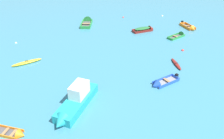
{
  "coord_description": "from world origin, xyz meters",
  "views": [
    {
      "loc": [
        -5.0,
        0.8,
        14.52
      ],
      "look_at": [
        0.0,
        24.25,
        0.15
      ],
      "focal_mm": 37.08,
      "sensor_mm": 36.0,
      "label": 1
    }
  ],
  "objects_px": {
    "mooring_buoy_central": "(162,16)",
    "motor_launch_turquoise_cluster_outer": "(75,103)",
    "rowboat_orange_far_back": "(190,28)",
    "rowboat_green_near_left": "(180,35)",
    "kayak_yellow_near_right": "(27,62)",
    "mooring_buoy_between_boats_left": "(123,17)",
    "rowboat_maroon_outer_right": "(146,29)",
    "kayak_maroon_cluster_inner": "(176,64)",
    "rowboat_blue_back_row_left": "(160,84)",
    "mooring_buoy_midfield": "(16,43)",
    "mooring_buoy_between_boats_right": "(183,51)",
    "rowboat_green_back_row_center": "(87,21)",
    "rowboat_orange_far_left": "(16,134)"
  },
  "relations": [
    {
      "from": "kayak_maroon_cluster_inner",
      "to": "mooring_buoy_between_boats_right",
      "type": "height_order",
      "value": "kayak_maroon_cluster_inner"
    },
    {
      "from": "motor_launch_turquoise_cluster_outer",
      "to": "mooring_buoy_between_boats_right",
      "type": "xyz_separation_m",
      "value": [
        15.8,
        9.35,
        -0.69
      ]
    },
    {
      "from": "motor_launch_turquoise_cluster_outer",
      "to": "kayak_yellow_near_right",
      "type": "bearing_deg",
      "value": 118.24
    },
    {
      "from": "motor_launch_turquoise_cluster_outer",
      "to": "rowboat_blue_back_row_left",
      "type": "bearing_deg",
      "value": 12.01
    },
    {
      "from": "kayak_yellow_near_right",
      "to": "rowboat_green_back_row_center",
      "type": "xyz_separation_m",
      "value": [
        9.39,
        13.7,
        0.06
      ]
    },
    {
      "from": "mooring_buoy_between_boats_right",
      "to": "mooring_buoy_between_boats_left",
      "type": "bearing_deg",
      "value": 106.06
    },
    {
      "from": "mooring_buoy_between_boats_left",
      "to": "mooring_buoy_central",
      "type": "bearing_deg",
      "value": -5.43
    },
    {
      "from": "rowboat_maroon_outer_right",
      "to": "mooring_buoy_between_boats_left",
      "type": "xyz_separation_m",
      "value": [
        -1.97,
        7.62,
        -0.31
      ]
    },
    {
      "from": "rowboat_green_near_left",
      "to": "mooring_buoy_between_boats_right",
      "type": "height_order",
      "value": "rowboat_green_near_left"
    },
    {
      "from": "mooring_buoy_between_boats_right",
      "to": "mooring_buoy_central",
      "type": "bearing_deg",
      "value": 77.88
    },
    {
      "from": "kayak_maroon_cluster_inner",
      "to": "kayak_yellow_near_right",
      "type": "xyz_separation_m",
      "value": [
        -18.49,
        4.31,
        0.04
      ]
    },
    {
      "from": "rowboat_blue_back_row_left",
      "to": "mooring_buoy_central",
      "type": "distance_m",
      "value": 24.53
    },
    {
      "from": "rowboat_orange_far_back",
      "to": "mooring_buoy_midfield",
      "type": "bearing_deg",
      "value": 179.75
    },
    {
      "from": "rowboat_green_back_row_center",
      "to": "mooring_buoy_between_boats_right",
      "type": "height_order",
      "value": "rowboat_green_back_row_center"
    },
    {
      "from": "rowboat_orange_far_left",
      "to": "mooring_buoy_between_boats_right",
      "type": "relative_size",
      "value": 7.77
    },
    {
      "from": "rowboat_maroon_outer_right",
      "to": "rowboat_green_near_left",
      "type": "bearing_deg",
      "value": -35.26
    },
    {
      "from": "rowboat_blue_back_row_left",
      "to": "rowboat_orange_far_back",
      "type": "distance_m",
      "value": 18.82
    },
    {
      "from": "rowboat_orange_far_back",
      "to": "mooring_buoy_between_boats_right",
      "type": "xyz_separation_m",
      "value": [
        -5.19,
        -7.51,
        -0.2
      ]
    },
    {
      "from": "motor_launch_turquoise_cluster_outer",
      "to": "mooring_buoy_central",
      "type": "bearing_deg",
      "value": 52.18
    },
    {
      "from": "kayak_maroon_cluster_inner",
      "to": "motor_launch_turquoise_cluster_outer",
      "type": "distance_m",
      "value": 14.31
    },
    {
      "from": "rowboat_green_back_row_center",
      "to": "mooring_buoy_central",
      "type": "xyz_separation_m",
      "value": [
        15.08,
        0.8,
        -0.23
      ]
    },
    {
      "from": "rowboat_blue_back_row_left",
      "to": "rowboat_green_back_row_center",
      "type": "relative_size",
      "value": 0.76
    },
    {
      "from": "rowboat_blue_back_row_left",
      "to": "mooring_buoy_midfield",
      "type": "height_order",
      "value": "rowboat_blue_back_row_left"
    },
    {
      "from": "mooring_buoy_between_boats_right",
      "to": "rowboat_blue_back_row_left",
      "type": "bearing_deg",
      "value": -130.95
    },
    {
      "from": "rowboat_orange_far_back",
      "to": "mooring_buoy_midfield",
      "type": "distance_m",
      "value": 28.67
    },
    {
      "from": "rowboat_orange_far_left",
      "to": "rowboat_maroon_outer_right",
      "type": "distance_m",
      "value": 27.14
    },
    {
      "from": "kayak_yellow_near_right",
      "to": "mooring_buoy_between_boats_right",
      "type": "relative_size",
      "value": 9.4
    },
    {
      "from": "rowboat_blue_back_row_left",
      "to": "kayak_yellow_near_right",
      "type": "distance_m",
      "value": 16.87
    },
    {
      "from": "rowboat_orange_far_back",
      "to": "mooring_buoy_between_boats_right",
      "type": "distance_m",
      "value": 9.13
    },
    {
      "from": "motor_launch_turquoise_cluster_outer",
      "to": "rowboat_blue_back_row_left",
      "type": "xyz_separation_m",
      "value": [
        9.42,
        2.0,
        -0.52
      ]
    },
    {
      "from": "rowboat_orange_far_back",
      "to": "rowboat_orange_far_left",
      "type": "bearing_deg",
      "value": -143.58
    },
    {
      "from": "rowboat_green_near_left",
      "to": "rowboat_orange_far_back",
      "type": "relative_size",
      "value": 0.96
    },
    {
      "from": "motor_launch_turquoise_cluster_outer",
      "to": "mooring_buoy_midfield",
      "type": "xyz_separation_m",
      "value": [
        -7.68,
        16.98,
        -0.69
      ]
    },
    {
      "from": "rowboat_green_near_left",
      "to": "kayak_yellow_near_right",
      "type": "distance_m",
      "value": 23.66
    },
    {
      "from": "kayak_yellow_near_right",
      "to": "mooring_buoy_central",
      "type": "relative_size",
      "value": 10.45
    },
    {
      "from": "rowboat_orange_far_back",
      "to": "mooring_buoy_central",
      "type": "xyz_separation_m",
      "value": [
        -1.93,
        7.7,
        -0.2
      ]
    },
    {
      "from": "kayak_yellow_near_right",
      "to": "mooring_buoy_between_boats_left",
      "type": "height_order",
      "value": "kayak_yellow_near_right"
    },
    {
      "from": "rowboat_orange_far_back",
      "to": "rowboat_green_near_left",
      "type": "bearing_deg",
      "value": -141.6
    },
    {
      "from": "rowboat_blue_back_row_left",
      "to": "mooring_buoy_between_boats_left",
      "type": "bearing_deg",
      "value": 85.63
    },
    {
      "from": "rowboat_orange_far_back",
      "to": "rowboat_green_back_row_center",
      "type": "xyz_separation_m",
      "value": [
        -17.0,
        6.9,
        0.03
      ]
    },
    {
      "from": "rowboat_green_near_left",
      "to": "mooring_buoy_between_boats_left",
      "type": "distance_m",
      "value": 12.8
    },
    {
      "from": "motor_launch_turquoise_cluster_outer",
      "to": "kayak_maroon_cluster_inner",
      "type": "bearing_deg",
      "value": 23.73
    },
    {
      "from": "mooring_buoy_midfield",
      "to": "mooring_buoy_central",
      "type": "height_order",
      "value": "mooring_buoy_central"
    },
    {
      "from": "rowboat_blue_back_row_left",
      "to": "mooring_buoy_between_boats_right",
      "type": "xyz_separation_m",
      "value": [
        6.37,
        7.34,
        -0.17
      ]
    },
    {
      "from": "rowboat_maroon_outer_right",
      "to": "mooring_buoy_between_boats_right",
      "type": "xyz_separation_m",
      "value": [
        2.62,
        -8.34,
        -0.31
      ]
    },
    {
      "from": "rowboat_green_back_row_center",
      "to": "mooring_buoy_central",
      "type": "bearing_deg",
      "value": 3.04
    },
    {
      "from": "mooring_buoy_central",
      "to": "motor_launch_turquoise_cluster_outer",
      "type": "bearing_deg",
      "value": -127.82
    },
    {
      "from": "mooring_buoy_between_boats_right",
      "to": "kayak_maroon_cluster_inner",
      "type": "bearing_deg",
      "value": -126.96
    },
    {
      "from": "rowboat_orange_far_left",
      "to": "kayak_maroon_cluster_inner",
      "type": "height_order",
      "value": "rowboat_orange_far_left"
    },
    {
      "from": "kayak_yellow_near_right",
      "to": "motor_launch_turquoise_cluster_outer",
      "type": "bearing_deg",
      "value": -61.76
    }
  ]
}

